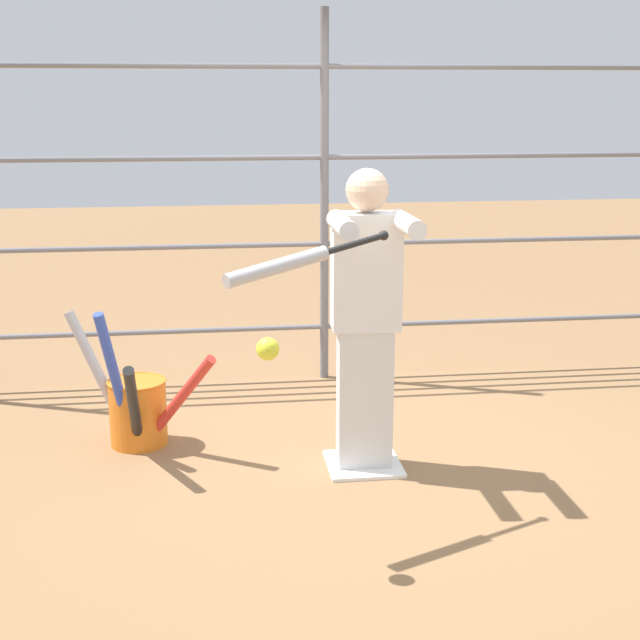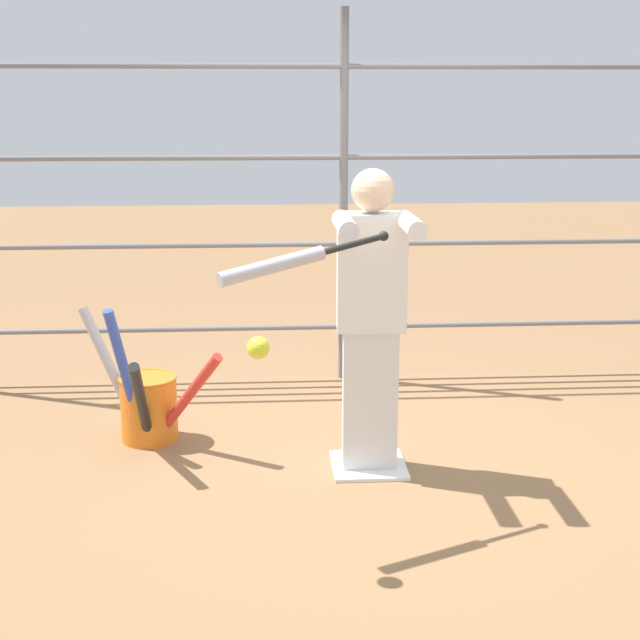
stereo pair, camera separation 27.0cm
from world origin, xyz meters
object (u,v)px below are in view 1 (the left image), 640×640
batter (366,312)px  softball_in_flight (268,349)px  bat_bucket (137,407)px  baseball_bat_swinging (291,263)px

batter → softball_in_flight: bearing=58.4°
softball_in_flight → bat_bucket: softball_in_flight is taller
batter → baseball_bat_swinging: batter is taller
baseball_bat_swinging → softball_in_flight: (0.13, 0.30, -0.30)m
batter → bat_bucket: size_ratio=1.85×
baseball_bat_swinging → bat_bucket: 1.72m
baseball_bat_swinging → softball_in_flight: 0.45m
bat_bucket → batter: bearing=159.1°
baseball_bat_swinging → batter: bearing=-124.9°
baseball_bat_swinging → softball_in_flight: baseball_bat_swinging is taller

